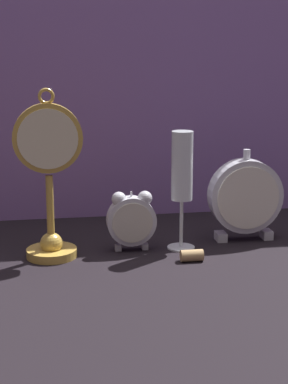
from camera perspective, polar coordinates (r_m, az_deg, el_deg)
ground_plane at (r=1.20m, az=0.61°, el=-6.16°), size 4.00×4.00×0.00m
fabric_backdrop_drape at (r=1.45m, az=-1.58°, el=11.29°), size 1.38×0.01×0.69m
pocket_watch_on_stand at (r=1.20m, az=-8.42°, el=0.68°), size 0.13×0.10×0.32m
alarm_clock_twin_bell at (r=1.24m, az=-1.13°, el=-2.33°), size 0.10×0.03×0.12m
mantel_clock_silver at (r=1.31m, az=9.00°, el=-0.41°), size 0.15×0.04×0.19m
champagne_flute at (r=1.23m, az=3.40°, el=1.58°), size 0.05×0.05×0.23m
wine_cork at (r=1.20m, az=4.27°, el=-5.65°), size 0.04×0.02×0.02m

